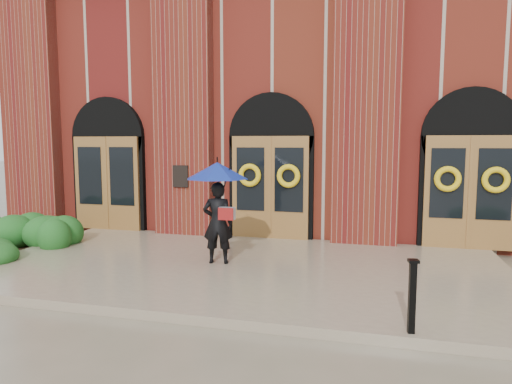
% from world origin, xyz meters
% --- Properties ---
extents(ground, '(90.00, 90.00, 0.00)m').
position_xyz_m(ground, '(0.00, 0.00, 0.00)').
color(ground, gray).
rests_on(ground, ground).
extents(landing, '(10.00, 5.30, 0.15)m').
position_xyz_m(landing, '(0.00, 0.15, 0.07)').
color(landing, gray).
rests_on(landing, ground).
extents(church_building, '(16.20, 12.53, 7.00)m').
position_xyz_m(church_building, '(0.00, 8.78, 3.50)').
color(church_building, '#602314').
rests_on(church_building, ground).
extents(man_with_umbrella, '(1.43, 1.43, 1.97)m').
position_xyz_m(man_with_umbrella, '(-0.45, 0.16, 1.53)').
color(man_with_umbrella, black).
rests_on(man_with_umbrella, landing).
extents(metal_post, '(0.14, 0.14, 0.93)m').
position_xyz_m(metal_post, '(2.96, -2.35, 0.64)').
color(metal_post, black).
rests_on(metal_post, landing).
extents(hedge_wall_left, '(2.94, 1.18, 0.76)m').
position_xyz_m(hedge_wall_left, '(-5.20, 1.00, 0.38)').
color(hedge_wall_left, '#1C531B').
rests_on(hedge_wall_left, ground).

